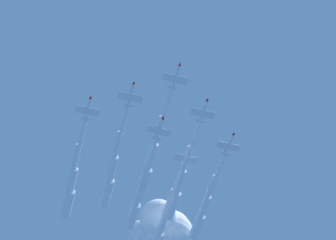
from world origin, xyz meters
name	(u,v)px	position (x,y,z in m)	size (l,w,h in m)	color
jet_lead	(150,159)	(-15.37, -9.18, 169.12)	(53.24, 27.78, 3.65)	silver
jet_port_inner	(179,183)	(-28.24, -0.72, 169.29)	(50.45, 25.71, 3.67)	silver
jet_starboard_inner	(112,170)	(-17.26, -23.72, 168.30)	(50.55, 25.79, 3.69)	silver
jet_port_mid	(139,196)	(-30.34, -16.58, 168.02)	(48.05, 25.62, 3.67)	silver
jet_starboard_mid	(204,207)	(-40.83, 6.62, 168.70)	(47.25, 25.30, 3.71)	silver
jet_port_outer	(72,181)	(-21.07, -39.98, 170.13)	(50.76, 26.32, 3.69)	silver
jet_starboard_outer	(162,224)	(-47.74, -10.77, 170.26)	(52.20, 27.59, 3.71)	silver
cloud_puff	(165,236)	(-65.18, -13.07, 182.17)	(38.50, 29.30, 23.39)	white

